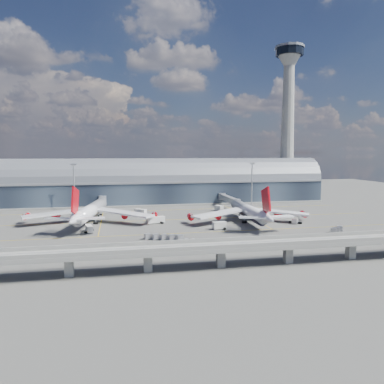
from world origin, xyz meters
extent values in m
plane|color=#474744|center=(0.00, 0.00, 0.00)|extent=(500.00, 500.00, 0.00)
cube|color=gold|center=(0.00, -10.00, 0.01)|extent=(200.00, 0.25, 0.01)
cube|color=gold|center=(0.00, 20.00, 0.01)|extent=(200.00, 0.25, 0.01)
cube|color=gold|center=(0.00, 50.00, 0.01)|extent=(200.00, 0.25, 0.01)
cube|color=gold|center=(-35.00, 30.00, 0.01)|extent=(0.25, 80.00, 0.01)
cube|color=gold|center=(35.00, 30.00, 0.01)|extent=(0.25, 80.00, 0.01)
cube|color=#1F2734|center=(0.00, 78.00, 7.00)|extent=(200.00, 28.00, 14.00)
cylinder|color=slate|center=(0.00, 78.00, 14.00)|extent=(200.00, 28.00, 28.00)
cube|color=gray|center=(0.00, 64.00, 14.00)|extent=(200.00, 1.00, 1.20)
cube|color=gray|center=(0.00, 78.00, 0.60)|extent=(200.00, 30.00, 1.20)
cube|color=gray|center=(85.00, 83.00, 4.00)|extent=(18.00, 18.00, 8.00)
cone|color=gray|center=(85.00, 83.00, 45.00)|extent=(10.00, 10.00, 90.00)
cone|color=gray|center=(85.00, 83.00, 92.00)|extent=(16.00, 16.00, 8.00)
cylinder|color=black|center=(85.00, 83.00, 97.00)|extent=(18.00, 18.00, 5.00)
cylinder|color=slate|center=(85.00, 83.00, 100.00)|extent=(19.00, 19.00, 1.50)
cylinder|color=gray|center=(85.00, 83.00, 101.50)|extent=(2.40, 2.40, 3.00)
cube|color=gray|center=(0.00, -55.00, 5.50)|extent=(220.00, 8.50, 1.20)
cube|color=gray|center=(0.00, -59.00, 6.60)|extent=(220.00, 0.40, 1.20)
cube|color=gray|center=(0.00, -51.00, 6.60)|extent=(220.00, 0.40, 1.20)
cube|color=gray|center=(0.00, -56.50, 6.15)|extent=(220.00, 0.12, 0.12)
cube|color=gray|center=(0.00, -53.50, 6.15)|extent=(220.00, 0.12, 0.12)
cube|color=gray|center=(-40.00, -55.00, 2.50)|extent=(2.20, 2.20, 5.00)
cube|color=gray|center=(-20.00, -55.00, 2.50)|extent=(2.20, 2.20, 5.00)
cube|color=gray|center=(0.00, -55.00, 2.50)|extent=(2.20, 2.20, 5.00)
cube|color=gray|center=(20.00, -55.00, 2.50)|extent=(2.20, 2.20, 5.00)
cube|color=gray|center=(40.00, -55.00, 2.50)|extent=(2.20, 2.20, 5.00)
cylinder|color=gray|center=(-50.00, 55.00, 12.50)|extent=(0.70, 0.70, 25.00)
cube|color=gray|center=(-50.00, 55.00, 25.20)|extent=(3.00, 0.40, 1.00)
cylinder|color=gray|center=(50.00, 55.00, 12.50)|extent=(0.70, 0.70, 25.00)
cube|color=gray|center=(50.00, 55.00, 25.20)|extent=(3.00, 0.40, 1.00)
cylinder|color=white|center=(-39.37, 19.67, 5.48)|extent=(12.90, 47.17, 5.66)
cone|color=white|center=(-35.30, 45.43, 5.48)|extent=(6.69, 7.86, 5.66)
cone|color=white|center=(-43.72, -7.84, 6.19)|extent=(7.24, 11.36, 5.66)
cube|color=#B1070F|center=(-43.30, -5.22, 13.17)|extent=(2.26, 10.53, 11.70)
cube|color=white|center=(-54.26, 20.23, 4.77)|extent=(29.24, 15.97, 2.29)
cube|color=white|center=(-25.04, 15.62, 4.77)|extent=(27.01, 22.78, 2.29)
cylinder|color=#B1070F|center=(-54.52, 22.06, 3.18)|extent=(3.48, 4.81, 2.83)
cylinder|color=#B1070F|center=(-67.51, 24.12, 3.18)|extent=(3.48, 4.81, 2.83)
cylinder|color=#B1070F|center=(-24.22, 17.28, 3.18)|extent=(3.48, 4.81, 2.83)
cylinder|color=#B1070F|center=(-11.23, 15.22, 3.18)|extent=(3.48, 4.81, 2.83)
cylinder|color=gray|center=(-36.79, 35.99, 1.33)|extent=(0.44, 0.44, 2.65)
cylinder|color=gray|center=(-42.72, 16.62, 1.33)|extent=(0.53, 0.53, 2.65)
cylinder|color=gray|center=(-37.13, 15.74, 1.33)|extent=(0.53, 0.53, 2.65)
cylinder|color=black|center=(-42.72, 16.62, 0.49)|extent=(2.13, 1.61, 1.33)
cylinder|color=black|center=(-37.13, 15.74, 0.49)|extent=(2.13, 1.61, 1.33)
cylinder|color=white|center=(30.93, 8.28, 5.22)|extent=(7.26, 42.98, 5.13)
cone|color=white|center=(32.13, 32.30, 5.22)|extent=(5.48, 7.32, 5.13)
cone|color=white|center=(29.64, -17.50, 5.93)|extent=(5.65, 10.86, 5.13)
cube|color=#B1070F|center=(29.77, -14.85, 12.65)|extent=(1.15, 10.60, 11.71)
cube|color=white|center=(17.00, 7.21, 4.51)|extent=(27.16, 17.74, 2.19)
cube|color=white|center=(44.67, 5.82, 4.51)|extent=(26.54, 19.76, 2.19)
cylinder|color=black|center=(30.93, 8.28, 3.81)|extent=(6.27, 38.56, 4.36)
cylinder|color=#B1070F|center=(16.58, 9.00, 2.92)|extent=(3.05, 4.56, 2.83)
cylinder|color=#B1070F|center=(4.28, 9.62, 2.92)|extent=(3.05, 4.56, 2.83)
cylinder|color=#B1070F|center=(45.28, 7.57, 2.92)|extent=(3.05, 4.56, 2.83)
cylinder|color=#B1070F|center=(57.57, 6.95, 2.92)|extent=(3.05, 4.56, 2.83)
cylinder|color=gray|center=(31.68, 23.35, 1.33)|extent=(0.44, 0.44, 2.65)
cylinder|color=gray|center=(27.92, 4.89, 1.33)|extent=(0.53, 0.53, 2.65)
cylinder|color=gray|center=(33.58, 4.61, 1.33)|extent=(0.53, 0.53, 2.65)
cylinder|color=black|center=(27.92, 4.89, 0.49)|extent=(2.01, 1.42, 1.33)
cylinder|color=black|center=(33.58, 4.61, 0.49)|extent=(2.01, 1.42, 1.33)
cube|color=gray|center=(-35.87, 52.00, 5.20)|extent=(3.00, 24.00, 3.00)
cube|color=gray|center=(-35.87, 40.00, 5.20)|extent=(3.60, 3.60, 3.40)
cylinder|color=gray|center=(-35.87, 64.00, 5.20)|extent=(4.40, 4.40, 4.00)
cylinder|color=gray|center=(-35.87, 40.00, 1.70)|extent=(0.50, 0.50, 3.40)
cylinder|color=black|center=(-35.87, 40.00, 0.35)|extent=(1.40, 0.80, 0.80)
cube|color=gray|center=(34.43, 50.00, 5.20)|extent=(3.00, 28.00, 3.00)
cube|color=gray|center=(34.43, 36.00, 5.20)|extent=(3.60, 3.60, 3.40)
cylinder|color=gray|center=(34.43, 64.00, 5.20)|extent=(4.40, 4.40, 4.00)
cylinder|color=gray|center=(34.43, 36.00, 1.70)|extent=(0.50, 0.50, 3.40)
cylinder|color=black|center=(34.43, 36.00, 0.35)|extent=(1.40, 0.80, 0.80)
cube|color=beige|center=(-38.79, -0.88, 1.51)|extent=(3.54, 6.91, 2.45)
cylinder|color=black|center=(-38.33, 1.18, 0.42)|extent=(2.48, 1.34, 0.85)
cylinder|color=black|center=(-39.24, -2.94, 0.42)|extent=(2.48, 1.34, 0.85)
cube|color=beige|center=(13.31, -6.08, 1.78)|extent=(5.88, 3.35, 2.89)
cylinder|color=black|center=(15.07, -6.35, 0.50)|extent=(1.40, 2.90, 1.00)
cylinder|color=black|center=(11.55, -5.82, 0.50)|extent=(1.40, 2.90, 1.00)
cube|color=beige|center=(-11.03, 12.23, 1.66)|extent=(8.61, 5.09, 2.70)
cylinder|color=black|center=(-8.53, 11.32, 0.47)|extent=(1.77, 2.76, 0.93)
cylinder|color=black|center=(-13.52, 13.15, 0.47)|extent=(1.77, 2.76, 0.93)
cube|color=beige|center=(50.20, 0.10, 1.52)|extent=(5.19, 5.83, 2.46)
cylinder|color=black|center=(49.09, 1.54, 0.43)|extent=(2.40, 2.12, 0.85)
cylinder|color=black|center=(51.30, -1.34, 0.43)|extent=(2.40, 2.12, 0.85)
cube|color=beige|center=(26.20, 40.56, 1.70)|extent=(4.18, 5.83, 2.76)
cylinder|color=black|center=(26.81, 42.15, 0.48)|extent=(2.82, 1.84, 0.96)
cylinder|color=black|center=(25.59, 38.98, 0.48)|extent=(2.82, 1.84, 0.96)
cube|color=beige|center=(-16.23, 36.20, 1.69)|extent=(6.41, 5.98, 2.75)
cylinder|color=black|center=(-14.68, 37.52, 0.48)|extent=(2.44, 2.63, 0.95)
cylinder|color=black|center=(-17.77, 34.88, 0.48)|extent=(2.44, 2.63, 0.95)
cube|color=gray|center=(-4.45, -26.71, 0.22)|extent=(2.52, 2.08, 0.27)
cube|color=#A7A7AC|center=(-4.45, -26.71, 0.94)|extent=(2.15, 1.88, 1.35)
cube|color=gray|center=(-2.25, -27.51, 0.22)|extent=(2.52, 2.08, 0.27)
cube|color=#A7A7AC|center=(-2.25, -27.51, 0.94)|extent=(2.15, 1.88, 1.35)
cube|color=gray|center=(-0.05, -28.30, 0.22)|extent=(2.52, 2.08, 0.27)
cube|color=#A7A7AC|center=(-0.05, -28.30, 0.94)|extent=(2.15, 1.88, 1.35)
cube|color=gray|center=(-17.01, -17.89, 0.29)|extent=(3.22, 2.69, 0.34)
cube|color=#A7A7AC|center=(-17.01, -17.89, 1.20)|extent=(2.75, 2.42, 1.72)
cube|color=gray|center=(-14.24, -18.95, 0.29)|extent=(3.22, 2.69, 0.34)
cube|color=#A7A7AC|center=(-14.24, -18.95, 1.20)|extent=(2.75, 2.42, 1.72)
cube|color=gray|center=(-11.46, -20.02, 0.29)|extent=(3.22, 2.69, 0.34)
cube|color=#A7A7AC|center=(-11.46, -20.02, 1.20)|extent=(2.75, 2.42, 1.72)
cube|color=gray|center=(-8.68, -21.08, 0.29)|extent=(3.22, 2.69, 0.34)
cube|color=#A7A7AC|center=(-8.68, -21.08, 1.20)|extent=(2.75, 2.42, 1.72)
cube|color=gray|center=(-5.91, -22.15, 0.29)|extent=(3.22, 2.69, 0.34)
cube|color=#A7A7AC|center=(-5.91, -22.15, 1.20)|extent=(2.75, 2.42, 1.72)
cube|color=gray|center=(55.36, -21.64, 0.28)|extent=(3.20, 2.97, 0.33)
cube|color=#A7A7AC|center=(55.36, -21.64, 1.17)|extent=(2.77, 2.63, 1.67)
cube|color=gray|center=(57.74, -20.00, 0.28)|extent=(3.20, 2.97, 0.33)
cube|color=#A7A7AC|center=(57.74, -20.00, 1.17)|extent=(2.77, 2.63, 1.67)
cube|color=gray|center=(60.11, -18.37, 0.28)|extent=(3.20, 2.97, 0.33)
cube|color=#A7A7AC|center=(60.11, -18.37, 1.17)|extent=(2.77, 2.63, 1.67)
camera|label=1|loc=(-27.67, -151.95, 31.37)|focal=35.00mm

